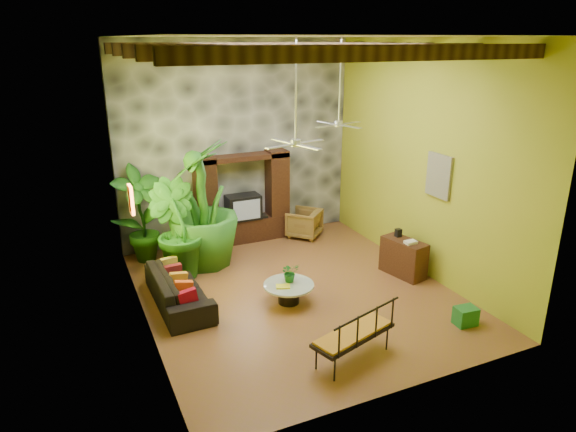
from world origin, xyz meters
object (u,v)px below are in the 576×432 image
tall_plant_b (175,230)px  ceiling_fan_back (339,114)px  wicker_armchair (304,223)px  tall_plant_c (202,204)px  entertainment_center (243,205)px  iron_bench (356,333)px  sofa (179,289)px  coffee_table (289,291)px  tall_plant_a (141,215)px  side_console (403,258)px  ceiling_fan_front (296,132)px  green_bin (466,316)px

tall_plant_b → ceiling_fan_back: bearing=-8.9°
wicker_armchair → tall_plant_c: tall_plant_c is taller
entertainment_center → iron_bench: 5.75m
sofa → coffee_table: 2.16m
entertainment_center → tall_plant_a: bearing=-174.7°
entertainment_center → side_console: 4.24m
entertainment_center → ceiling_fan_front: ceiling_fan_front is taller
tall_plant_b → wicker_armchair: bearing=15.5°
tall_plant_c → iron_bench: (1.15, -4.73, -0.91)m
coffee_table → green_bin: bearing=-38.9°
ceiling_fan_front → coffee_table: 3.15m
wicker_armchair → iron_bench: (-1.71, -5.36, 0.17)m
entertainment_center → tall_plant_c: bearing=-142.7°
entertainment_center → side_console: size_ratio=2.36×
ceiling_fan_front → tall_plant_c: 3.39m
sofa → iron_bench: (2.14, -3.08, 0.21)m
ceiling_fan_front → side_console: (2.72, 0.17, -2.99)m
tall_plant_c → coffee_table: size_ratio=2.91×
ceiling_fan_back → iron_bench: bearing=-114.8°
wicker_armchair → tall_plant_c: 3.12m
wicker_armchair → tall_plant_b: size_ratio=0.37×
ceiling_fan_front → side_console: bearing=3.5°
tall_plant_b → green_bin: 6.10m
ceiling_fan_back → side_console: size_ratio=1.83×
coffee_table → wicker_armchair: bearing=59.1°
sofa → tall_plant_a: 2.56m
coffee_table → side_console: size_ratio=0.98×
ceiling_fan_front → tall_plant_a: bearing=125.5°
green_bin → side_console: bearing=84.1°
wicker_armchair → side_console: bearing=64.7°
ceiling_fan_front → tall_plant_c: size_ratio=0.64×
tall_plant_c → tall_plant_a: bearing=148.6°
ceiling_fan_back → green_bin: size_ratio=4.76×
coffee_table → iron_bench: iron_bench is taller
side_console → ceiling_fan_back: bearing=110.5°
ceiling_fan_back → tall_plant_c: ceiling_fan_back is taller
iron_bench → sofa: bearing=107.7°
coffee_table → ceiling_fan_front: bearing=-24.9°
coffee_table → iron_bench: bearing=-86.1°
side_console → green_bin: size_ratio=2.60×
entertainment_center → side_console: (2.52, -3.37, -0.56)m
ceiling_fan_front → green_bin: (2.49, -2.04, -3.23)m
sofa → tall_plant_c: bearing=-32.0°
iron_bench → ceiling_fan_back: bearing=48.0°
wicker_armchair → green_bin: bearing=54.8°
side_console → green_bin: bearing=-108.1°
tall_plant_b → green_bin: tall_plant_b is taller
green_bin → entertainment_center: bearing=112.3°
ceiling_fan_front → tall_plant_b: size_ratio=0.86×
sofa → green_bin: bearing=-123.5°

